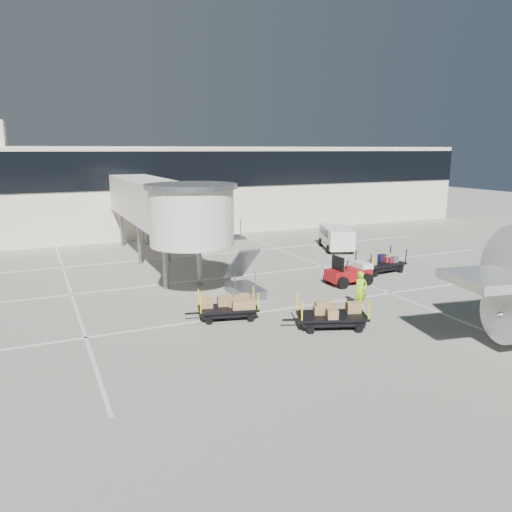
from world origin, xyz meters
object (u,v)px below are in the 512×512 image
object	(u,v)px
minivan	(336,236)
suitcase_cart	(380,264)
box_cart_far	(228,308)
baggage_tug	(349,274)
ground_worker	(361,290)
box_cart_near	(330,315)

from	to	relation	value
minivan	suitcase_cart	bearing A→B (deg)	-81.38
suitcase_cart	minivan	distance (m)	7.89
box_cart_far	minivan	bearing A→B (deg)	54.17
baggage_tug	ground_worker	world-z (taller)	ground_worker
suitcase_cart	box_cart_near	size ratio (longest dim) A/B	1.03
baggage_tug	minivan	size ratio (longest dim) A/B	0.53
ground_worker	minivan	xyz separation A→B (m)	(7.37, 13.39, 0.09)
suitcase_cart	ground_worker	bearing A→B (deg)	-140.02
baggage_tug	ground_worker	bearing A→B (deg)	-119.32
ground_worker	box_cart_far	bearing A→B (deg)	167.88
suitcase_cart	ground_worker	distance (m)	8.07
box_cart_near	minivan	xyz separation A→B (m)	(10.18, 15.01, 0.48)
box_cart_far	minivan	distance (m)	18.38
box_cart_near	minivan	size ratio (longest dim) A/B	0.75
baggage_tug	box_cart_near	distance (m)	7.69
baggage_tug	box_cart_near	bearing A→B (deg)	-132.15
suitcase_cart	ground_worker	xyz separation A→B (m)	(-5.70, -5.70, 0.43)
box_cart_far	minivan	size ratio (longest dim) A/B	0.69
suitcase_cart	minivan	bearing A→B (deg)	72.79
minivan	ground_worker	bearing A→B (deg)	-97.98
baggage_tug	box_cart_far	bearing A→B (deg)	-163.18
box_cart_near	box_cart_far	size ratio (longest dim) A/B	1.09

